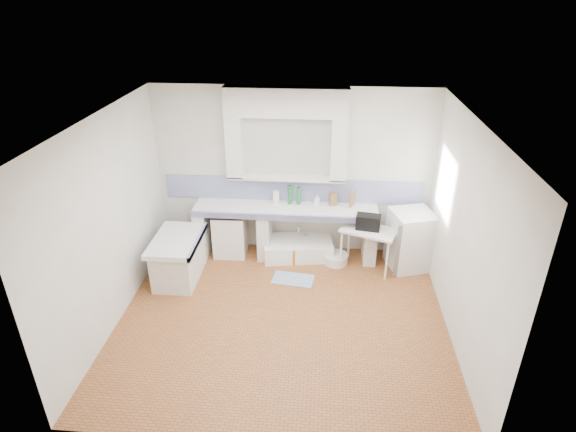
# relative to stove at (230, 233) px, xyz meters

# --- Properties ---
(floor) EXTENTS (4.50, 4.50, 0.00)m
(floor) POSITION_rel_stove_xyz_m (1.04, -1.70, -0.38)
(floor) COLOR #9C582B
(floor) RESTS_ON ground
(ceiling) EXTENTS (4.50, 4.50, 0.00)m
(ceiling) POSITION_rel_stove_xyz_m (1.04, -1.70, 2.42)
(ceiling) COLOR silver
(ceiling) RESTS_ON ground
(wall_back) EXTENTS (4.50, 0.00, 4.50)m
(wall_back) POSITION_rel_stove_xyz_m (1.04, 0.30, 1.02)
(wall_back) COLOR silver
(wall_back) RESTS_ON ground
(wall_front) EXTENTS (4.50, 0.00, 4.50)m
(wall_front) POSITION_rel_stove_xyz_m (1.04, -3.70, 1.02)
(wall_front) COLOR silver
(wall_front) RESTS_ON ground
(wall_left) EXTENTS (0.00, 4.50, 4.50)m
(wall_left) POSITION_rel_stove_xyz_m (-1.21, -1.70, 1.02)
(wall_left) COLOR silver
(wall_left) RESTS_ON ground
(wall_right) EXTENTS (0.00, 4.50, 4.50)m
(wall_right) POSITION_rel_stove_xyz_m (3.29, -1.70, 1.02)
(wall_right) COLOR silver
(wall_right) RESTS_ON ground
(alcove_mass) EXTENTS (1.90, 0.25, 0.45)m
(alcove_mass) POSITION_rel_stove_xyz_m (0.94, 0.18, 2.20)
(alcove_mass) COLOR silver
(alcove_mass) RESTS_ON ground
(window_frame) EXTENTS (0.35, 0.86, 1.06)m
(window_frame) POSITION_rel_stove_xyz_m (3.46, -0.50, 1.22)
(window_frame) COLOR #341E10
(window_frame) RESTS_ON ground
(lace_valance) EXTENTS (0.01, 0.84, 0.24)m
(lace_valance) POSITION_rel_stove_xyz_m (3.32, -0.50, 1.60)
(lace_valance) COLOR white
(lace_valance) RESTS_ON ground
(counter_slab) EXTENTS (3.00, 0.60, 0.08)m
(counter_slab) POSITION_rel_stove_xyz_m (0.94, 0.00, 0.48)
(counter_slab) COLOR white
(counter_slab) RESTS_ON ground
(counter_lip) EXTENTS (3.00, 0.04, 0.10)m
(counter_lip) POSITION_rel_stove_xyz_m (0.94, -0.28, 0.48)
(counter_lip) COLOR navy
(counter_lip) RESTS_ON ground
(counter_pier_left) EXTENTS (0.20, 0.55, 0.82)m
(counter_pier_left) POSITION_rel_stove_xyz_m (-0.46, 0.00, 0.03)
(counter_pier_left) COLOR silver
(counter_pier_left) RESTS_ON ground
(counter_pier_mid) EXTENTS (0.20, 0.55, 0.82)m
(counter_pier_mid) POSITION_rel_stove_xyz_m (0.59, 0.00, 0.03)
(counter_pier_mid) COLOR silver
(counter_pier_mid) RESTS_ON ground
(counter_pier_right) EXTENTS (0.20, 0.55, 0.82)m
(counter_pier_right) POSITION_rel_stove_xyz_m (2.34, 0.00, 0.03)
(counter_pier_right) COLOR silver
(counter_pier_right) RESTS_ON ground
(peninsula_top) EXTENTS (0.70, 1.10, 0.08)m
(peninsula_top) POSITION_rel_stove_xyz_m (-0.66, -0.80, 0.28)
(peninsula_top) COLOR white
(peninsula_top) RESTS_ON ground
(peninsula_base) EXTENTS (0.60, 1.00, 0.62)m
(peninsula_base) POSITION_rel_stove_xyz_m (-0.66, -0.80, -0.07)
(peninsula_base) COLOR silver
(peninsula_base) RESTS_ON ground
(peninsula_lip) EXTENTS (0.04, 1.10, 0.10)m
(peninsula_lip) POSITION_rel_stove_xyz_m (-0.33, -0.80, 0.28)
(peninsula_lip) COLOR navy
(peninsula_lip) RESTS_ON ground
(backsplash) EXTENTS (4.27, 0.03, 0.40)m
(backsplash) POSITION_rel_stove_xyz_m (1.04, 0.29, 0.72)
(backsplash) COLOR navy
(backsplash) RESTS_ON ground
(stove) EXTENTS (0.54, 0.52, 0.75)m
(stove) POSITION_rel_stove_xyz_m (0.00, 0.00, 0.00)
(stove) COLOR white
(stove) RESTS_ON ground
(sink) EXTENTS (1.21, 0.77, 0.27)m
(sink) POSITION_rel_stove_xyz_m (1.15, -0.01, -0.24)
(sink) COLOR white
(sink) RESTS_ON ground
(side_table) EXTENTS (0.96, 0.75, 0.04)m
(side_table) POSITION_rel_stove_xyz_m (2.28, -0.29, -0.02)
(side_table) COLOR white
(side_table) RESTS_ON ground
(fridge) EXTENTS (0.77, 0.77, 0.96)m
(fridge) POSITION_rel_stove_xyz_m (2.97, -0.16, 0.11)
(fridge) COLOR white
(fridge) RESTS_ON ground
(bucket_red) EXTENTS (0.36, 0.36, 0.25)m
(bucket_red) POSITION_rel_stove_xyz_m (0.84, 0.03, -0.25)
(bucket_red) COLOR #AE320D
(bucket_red) RESTS_ON ground
(bucket_orange) EXTENTS (0.32, 0.32, 0.28)m
(bucket_orange) POSITION_rel_stove_xyz_m (1.08, -0.18, -0.23)
(bucket_orange) COLOR #C86612
(bucket_orange) RESTS_ON ground
(bucket_blue) EXTENTS (0.41, 0.41, 0.29)m
(bucket_blue) POSITION_rel_stove_xyz_m (1.54, 0.02, -0.23)
(bucket_blue) COLOR blue
(bucket_blue) RESTS_ON ground
(basin_white) EXTENTS (0.47, 0.47, 0.16)m
(basin_white) POSITION_rel_stove_xyz_m (1.79, -0.18, -0.30)
(basin_white) COLOR white
(basin_white) RESTS_ON ground
(water_bottle_a) EXTENTS (0.10, 0.10, 0.30)m
(water_bottle_a) POSITION_rel_stove_xyz_m (1.08, 0.14, -0.23)
(water_bottle_a) COLOR silver
(water_bottle_a) RESTS_ON ground
(water_bottle_b) EXTENTS (0.09, 0.09, 0.33)m
(water_bottle_b) POSITION_rel_stove_xyz_m (1.27, 0.15, -0.21)
(water_bottle_b) COLOR silver
(water_bottle_b) RESTS_ON ground
(black_bag) EXTENTS (0.40, 0.28, 0.23)m
(black_bag) POSITION_rel_stove_xyz_m (2.26, -0.26, 0.45)
(black_bag) COLOR black
(black_bag) RESTS_ON side_table
(green_bottle_a) EXTENTS (0.08, 0.08, 0.33)m
(green_bottle_a) POSITION_rel_stove_xyz_m (1.00, 0.15, 0.69)
(green_bottle_a) COLOR #1E6634
(green_bottle_a) RESTS_ON counter_slab
(green_bottle_b) EXTENTS (0.08, 0.08, 0.30)m
(green_bottle_b) POSITION_rel_stove_xyz_m (1.14, 0.15, 0.67)
(green_bottle_b) COLOR #1E6634
(green_bottle_b) RESTS_ON counter_slab
(knife_block) EXTENTS (0.13, 0.12, 0.22)m
(knife_block) POSITION_rel_stove_xyz_m (1.70, 0.15, 0.63)
(knife_block) COLOR olive
(knife_block) RESTS_ON counter_slab
(cutting_board) EXTENTS (0.09, 0.19, 0.27)m
(cutting_board) POSITION_rel_stove_xyz_m (2.02, 0.15, 0.66)
(cutting_board) COLOR olive
(cutting_board) RESTS_ON counter_slab
(paper_towel) EXTENTS (0.13, 0.13, 0.21)m
(paper_towel) POSITION_rel_stove_xyz_m (0.77, 0.15, 0.63)
(paper_towel) COLOR white
(paper_towel) RESTS_ON counter_slab
(soap_bottle) EXTENTS (0.10, 0.10, 0.19)m
(soap_bottle) POSITION_rel_stove_xyz_m (1.45, 0.15, 0.62)
(soap_bottle) COLOR white
(soap_bottle) RESTS_ON counter_slab
(rug) EXTENTS (0.68, 0.45, 0.01)m
(rug) POSITION_rel_stove_xyz_m (1.12, -0.73, -0.37)
(rug) COLOR #3B6496
(rug) RESTS_ON ground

